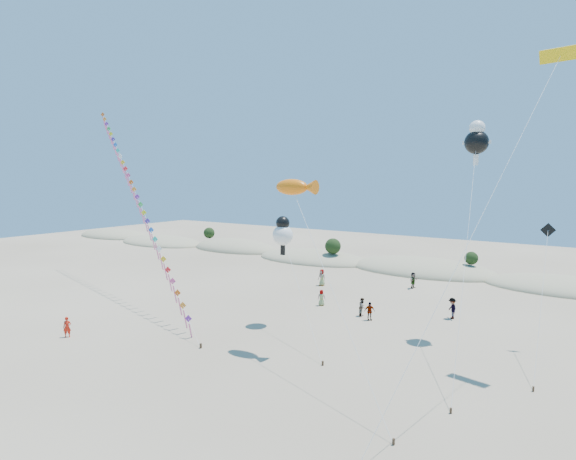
{
  "coord_description": "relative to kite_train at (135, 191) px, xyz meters",
  "views": [
    {
      "loc": [
        19.86,
        -14.72,
        12.07
      ],
      "look_at": [
        0.39,
        14.0,
        8.22
      ],
      "focal_mm": 30.0,
      "sensor_mm": 36.0,
      "label": 1
    }
  ],
  "objects": [
    {
      "name": "flyer_foreground",
      "position": [
        7.03,
        -12.15,
        -9.79
      ],
      "size": [
        0.66,
        0.67,
        1.55
      ],
      "primitive_type": "imported",
      "rotation": [
        0.0,
        0.0,
        0.8
      ],
      "color": "red",
      "rests_on": "ground"
    },
    {
      "name": "dune_ridge",
      "position": [
        21.8,
        27.91,
        -10.46
      ],
      "size": [
        145.3,
        11.49,
        5.57
      ],
      "color": "gray",
      "rests_on": "ground"
    },
    {
      "name": "parafoil_kite",
      "position": [
        37.38,
        1.6,
        8.45
      ],
      "size": [
        6.23,
        17.58,
        19.81
      ],
      "color": "#3F2D1E",
      "rests_on": "ground"
    },
    {
      "name": "kite_train",
      "position": [
        0.0,
        0.0,
        0.0
      ],
      "size": [
        32.67,
        15.75,
        21.08
      ],
      "color": "#3F2D1E",
      "rests_on": "ground"
    },
    {
      "name": "beachgoers",
      "position": [
        30.33,
        10.35,
        -9.71
      ],
      "size": [
        34.13,
        14.83,
        1.84
      ],
      "color": "slate",
      "rests_on": "ground"
    },
    {
      "name": "cartoon_kite_high",
      "position": [
        32.02,
        5.37,
        4.2
      ],
      "size": [
        3.4,
        14.18,
        16.18
      ],
      "color": "#3F2D1E",
      "rests_on": "ground"
    },
    {
      "name": "dark_kite",
      "position": [
        37.09,
        3.58,
        -4.34
      ],
      "size": [
        1.1,
        8.62,
        8.88
      ],
      "color": "#3F2D1E",
      "rests_on": "ground"
    },
    {
      "name": "fish_kite",
      "position": [
        22.62,
        -4.45,
        0.77
      ],
      "size": [
        12.09,
        8.45,
        11.93
      ],
      "color": "#3F2D1E",
      "rests_on": "ground"
    },
    {
      "name": "ground",
      "position": [
        20.74,
        -17.23,
        -10.57
      ],
      "size": [
        160.0,
        160.0,
        0.0
      ],
      "primitive_type": "plane",
      "color": "#86755D",
      "rests_on": "ground"
    },
    {
      "name": "cartoon_kite_low",
      "position": [
        18.53,
        -0.14,
        -3.02
      ],
      "size": [
        8.14,
        6.85,
        8.91
      ],
      "color": "#3F2D1E",
      "rests_on": "ground"
    }
  ]
}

